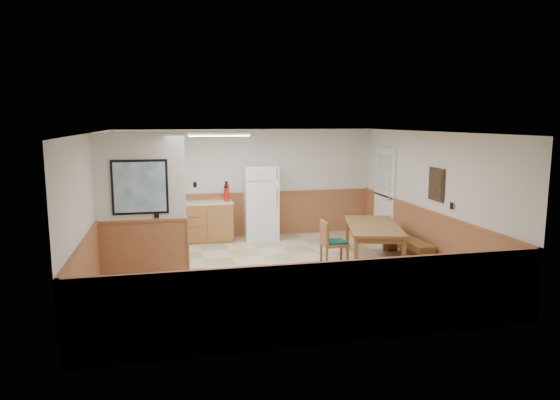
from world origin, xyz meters
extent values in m
plane|color=beige|center=(0.00, 0.00, 0.00)|extent=(6.00, 6.00, 0.00)
cube|color=white|center=(0.00, 0.00, 2.50)|extent=(6.00, 6.00, 0.02)
cube|color=white|center=(0.00, 3.00, 1.25)|extent=(6.00, 0.02, 2.50)
cube|color=white|center=(3.00, 0.00, 1.25)|extent=(0.02, 6.00, 2.50)
cube|color=white|center=(-3.00, 0.00, 1.25)|extent=(0.02, 6.00, 2.50)
cube|color=#A56342|center=(0.00, 2.98, 0.50)|extent=(6.00, 0.04, 1.00)
cube|color=#A56342|center=(2.98, 0.00, 0.50)|extent=(0.04, 6.00, 1.00)
cube|color=#A56342|center=(-2.98, 0.00, 0.50)|extent=(0.04, 6.00, 1.00)
cube|color=white|center=(-2.25, 0.20, 1.75)|extent=(1.50, 0.15, 1.50)
cube|color=#A56342|center=(-2.25, 0.20, 0.50)|extent=(1.50, 0.17, 1.00)
cube|color=black|center=(-2.25, 0.10, 1.60)|extent=(0.92, 0.03, 0.92)
cube|color=white|center=(-2.25, 0.09, 1.60)|extent=(0.84, 0.01, 0.84)
cube|color=#996536|center=(-1.10, 2.68, 0.43)|extent=(1.40, 0.60, 0.86)
cube|color=#996536|center=(-2.57, 2.68, 0.43)|extent=(0.06, 0.60, 0.86)
cube|color=#996536|center=(-1.83, 2.68, 0.43)|extent=(0.06, 0.60, 0.86)
cube|color=beige|center=(-1.50, 2.68, 0.88)|extent=(2.20, 0.60, 0.04)
cube|color=beige|center=(-1.50, 2.98, 0.95)|extent=(2.20, 0.02, 0.10)
cube|color=white|center=(2.97, 1.90, 1.02)|extent=(0.05, 1.02, 2.15)
cube|color=white|center=(2.96, 1.90, 1.02)|extent=(0.04, 0.90, 2.05)
cube|color=silver|center=(2.94, 1.90, 1.55)|extent=(0.02, 0.76, 0.80)
cube|color=white|center=(-2.10, 2.98, 1.55)|extent=(0.80, 0.03, 1.00)
cube|color=silver|center=(-2.10, 2.96, 1.55)|extent=(0.70, 0.01, 0.90)
cube|color=#382616|center=(2.97, -0.30, 1.55)|extent=(0.03, 0.50, 0.60)
cube|color=black|center=(2.95, -0.30, 1.55)|extent=(0.01, 0.42, 0.52)
cube|color=white|center=(-0.80, 1.30, 2.45)|extent=(1.20, 0.30, 0.08)
cube|color=white|center=(-0.80, 1.30, 2.40)|extent=(1.15, 0.25, 0.01)
cube|color=white|center=(0.26, 2.63, 0.85)|extent=(0.78, 0.74, 1.69)
cube|color=silver|center=(0.56, 2.27, 1.54)|extent=(0.03, 0.02, 0.22)
cube|color=silver|center=(0.56, 2.27, 1.02)|extent=(0.03, 0.02, 0.40)
cube|color=brown|center=(1.97, 0.17, 0.72)|extent=(1.40, 2.06, 0.05)
cube|color=brown|center=(1.97, 0.17, 0.65)|extent=(1.28, 1.94, 0.10)
cube|color=brown|center=(1.35, -0.57, 0.35)|extent=(0.09, 0.09, 0.70)
cube|color=brown|center=(1.81, 1.13, 0.35)|extent=(0.09, 0.09, 0.70)
cube|color=brown|center=(2.14, -0.79, 0.35)|extent=(0.09, 0.09, 0.70)
cube|color=brown|center=(2.60, 0.91, 0.35)|extent=(0.09, 0.09, 0.70)
cube|color=brown|center=(2.71, 0.22, 0.42)|extent=(0.36, 1.56, 0.05)
cube|color=brown|center=(2.71, -0.51, 0.20)|extent=(0.32, 0.06, 0.40)
cube|color=brown|center=(2.71, 0.95, 0.20)|extent=(0.32, 0.06, 0.40)
cube|color=brown|center=(1.21, 0.19, 0.42)|extent=(0.47, 0.47, 0.06)
cube|color=#105348|center=(1.21, 0.19, 0.47)|extent=(0.43, 0.43, 0.03)
cube|color=brown|center=(1.01, 0.19, 0.65)|extent=(0.07, 0.46, 0.40)
cube|color=#105348|center=(0.81, 0.20, 0.65)|extent=(0.03, 0.40, 0.34)
cube|color=brown|center=(1.00, 0.00, 0.20)|extent=(0.04, 0.04, 0.39)
cube|color=brown|center=(1.02, 0.39, 0.20)|extent=(0.04, 0.04, 0.39)
cube|color=brown|center=(1.40, -0.02, 0.20)|extent=(0.04, 0.04, 0.39)
cube|color=brown|center=(1.41, 0.38, 0.20)|extent=(0.04, 0.04, 0.39)
cylinder|color=red|center=(-0.52, 2.64, 1.09)|extent=(0.13, 0.13, 0.37)
cylinder|color=black|center=(-0.52, 2.64, 1.31)|extent=(0.06, 0.06, 0.08)
cylinder|color=#198D36|center=(-2.25, 2.70, 1.00)|extent=(0.07, 0.07, 0.20)
camera|label=1|loc=(-1.77, -8.45, 2.70)|focal=32.00mm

